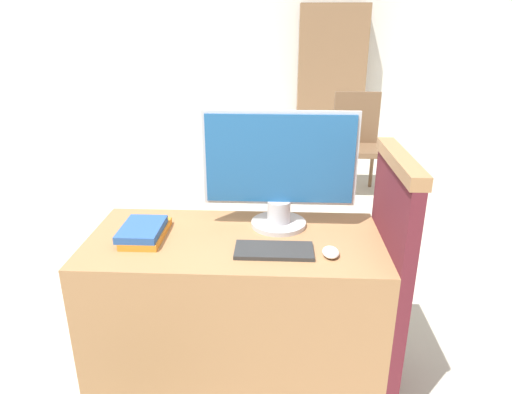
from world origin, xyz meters
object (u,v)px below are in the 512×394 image
(monitor, at_px, (280,170))
(book_stack, at_px, (144,231))
(mouse, at_px, (331,252))
(far_chair, at_px, (357,138))
(keyboard, at_px, (274,250))

(monitor, bearing_deg, book_stack, -164.95)
(mouse, height_order, book_stack, book_stack)
(monitor, bearing_deg, far_chair, 73.48)
(monitor, height_order, keyboard, monitor)
(book_stack, relative_size, far_chair, 0.29)
(book_stack, bearing_deg, monitor, 15.05)
(keyboard, xyz_separation_m, book_stack, (-0.54, 0.10, 0.02))
(mouse, distance_m, book_stack, 0.77)
(keyboard, distance_m, mouse, 0.22)
(far_chair, bearing_deg, monitor, -127.77)
(far_chair, bearing_deg, mouse, -122.39)
(monitor, relative_size, mouse, 6.87)
(book_stack, bearing_deg, keyboard, -10.86)
(monitor, relative_size, keyboard, 2.12)
(monitor, xyz_separation_m, book_stack, (-0.56, -0.15, -0.23))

